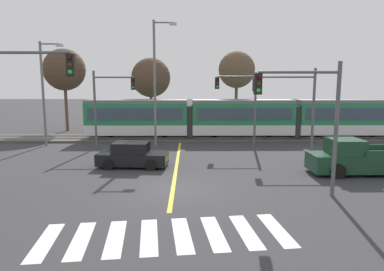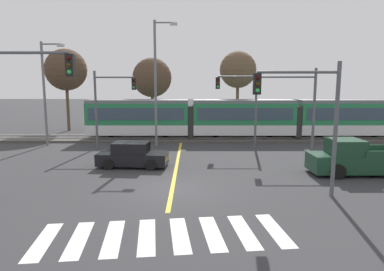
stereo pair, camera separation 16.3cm
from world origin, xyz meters
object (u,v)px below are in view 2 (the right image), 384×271
object	(u,v)px
bare_tree_far_west	(66,70)
bare_tree_east	(238,70)
traffic_light_far_right	(242,98)
traffic_light_mid_right	(293,100)
traffic_light_near_right	(308,109)
pickup_truck	(356,159)
bare_tree_west	(152,78)
sedan_crossing	(132,155)
street_lamp_centre	(157,78)
traffic_light_far_left	(109,98)
light_rail_tram	(243,117)
street_lamp_west	(46,88)
traffic_light_near_left	(15,100)

from	to	relation	value
bare_tree_far_west	bare_tree_east	world-z (taller)	bare_tree_far_west
traffic_light_far_right	traffic_light_mid_right	world-z (taller)	traffic_light_mid_right
traffic_light_near_right	traffic_light_mid_right	bearing A→B (deg)	77.84
pickup_truck	bare_tree_west	xyz separation A→B (m)	(-13.31, 16.97, 4.79)
sedan_crossing	street_lamp_centre	bearing A→B (deg)	83.00
street_lamp_centre	traffic_light_far_left	bearing A→B (deg)	-165.72
light_rail_tram	traffic_light_far_left	bearing A→B (deg)	-158.36
traffic_light_far_left	street_lamp_centre	bearing A→B (deg)	14.28
street_lamp_west	bare_tree_far_west	size ratio (longest dim) A/B	0.96
traffic_light_near_left	street_lamp_centre	world-z (taller)	street_lamp_centre
sedan_crossing	bare_tree_far_west	xyz separation A→B (m)	(-9.69, 16.25, 5.77)
light_rail_tram	bare_tree_east	distance (m)	6.97
sedan_crossing	bare_tree_west	distance (m)	16.00
traffic_light_far_left	sedan_crossing	bearing A→B (deg)	-65.56
street_lamp_centre	bare_tree_west	xyz separation A→B (m)	(-1.35, 8.20, 0.12)
traffic_light_near_right	street_lamp_centre	bearing A→B (deg)	121.78
traffic_light_near_right	traffic_light_near_left	world-z (taller)	traffic_light_near_left
traffic_light_near_right	bare_tree_far_west	bearing A→B (deg)	130.06
bare_tree_west	street_lamp_centre	bearing A→B (deg)	-80.65
traffic_light_near_left	bare_tree_west	bearing A→B (deg)	81.71
traffic_light_far_left	bare_tree_far_west	distance (m)	12.56
sedan_crossing	bare_tree_east	world-z (taller)	bare_tree_east
traffic_light_mid_right	street_lamp_west	bearing A→B (deg)	165.82
sedan_crossing	street_lamp_centre	distance (m)	8.54
traffic_light_near_right	bare_tree_far_west	xyz separation A→B (m)	(-18.34, 21.82, 2.53)
street_lamp_centre	bare_tree_west	bearing A→B (deg)	99.35
traffic_light_near_left	sedan_crossing	bearing A→B (deg)	60.09
traffic_light_near_right	bare_tree_far_west	size ratio (longest dim) A/B	0.69
traffic_light_far_left	traffic_light_near_left	distance (m)	12.43
traffic_light_near_left	traffic_light_mid_right	size ratio (longest dim) A/B	1.08
sedan_crossing	street_lamp_centre	world-z (taller)	street_lamp_centre
traffic_light_far_right	traffic_light_far_left	bearing A→B (deg)	-178.94
traffic_light_near_right	bare_tree_far_west	world-z (taller)	bare_tree_far_west
traffic_light_far_left	traffic_light_far_right	bearing A→B (deg)	1.06
traffic_light_near_left	bare_tree_west	world-z (taller)	bare_tree_west
pickup_truck	street_lamp_centre	distance (m)	15.54
traffic_light_far_left	traffic_light_near_left	world-z (taller)	traffic_light_near_left
traffic_light_near_right	bare_tree_far_west	distance (m)	28.62
traffic_light_near_left	bare_tree_east	bearing A→B (deg)	61.48
pickup_truck	traffic_light_far_left	distance (m)	17.71
pickup_truck	bare_tree_west	bearing A→B (deg)	128.10
traffic_light_far_left	bare_tree_west	distance (m)	9.56
traffic_light_near_left	bare_tree_far_west	distance (m)	23.44
traffic_light_near_left	street_lamp_centre	size ratio (longest dim) A/B	0.66
traffic_light_far_left	traffic_light_far_right	distance (m)	10.30
light_rail_tram	traffic_light_far_left	xyz separation A→B (m)	(-11.02, -4.37, 1.87)
street_lamp_centre	bare_tree_east	xyz separation A→B (m)	(7.56, 8.86, 0.94)
light_rail_tram	traffic_light_far_right	world-z (taller)	traffic_light_far_right
traffic_light_near_right	traffic_light_near_left	size ratio (longest dim) A/B	0.91
bare_tree_east	light_rail_tram	bearing A→B (deg)	-91.81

